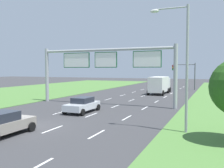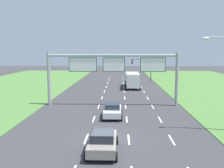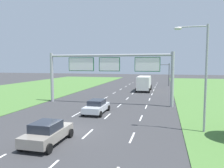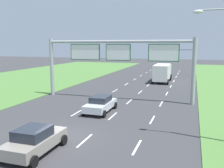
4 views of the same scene
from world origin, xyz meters
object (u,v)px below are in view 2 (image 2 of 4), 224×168
(car_near_red, at_px, (103,142))
(sign_gantry, at_px, (113,68))
(box_truck, at_px, (132,79))
(traffic_light_mast, at_px, (143,65))
(car_lead_silver, at_px, (113,110))

(car_near_red, distance_m, sign_gantry, 15.99)
(car_near_red, distance_m, box_truck, 31.73)
(sign_gantry, bearing_deg, box_truck, 78.55)
(car_near_red, bearing_deg, traffic_light_mast, 81.27)
(car_lead_silver, xyz_separation_m, box_truck, (3.17, 21.84, 0.88))
(car_near_red, distance_m, traffic_light_mast, 43.23)
(car_lead_silver, distance_m, traffic_light_mast, 33.66)
(car_lead_silver, bearing_deg, traffic_light_mast, 79.08)
(box_truck, relative_size, sign_gantry, 0.49)
(car_near_red, bearing_deg, box_truck, 83.63)
(car_lead_silver, relative_size, sign_gantry, 0.26)
(car_lead_silver, distance_m, box_truck, 22.09)
(car_lead_silver, bearing_deg, sign_gantry, 90.61)
(box_truck, bearing_deg, car_near_red, -96.80)
(sign_gantry, bearing_deg, traffic_light_mast, 76.92)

